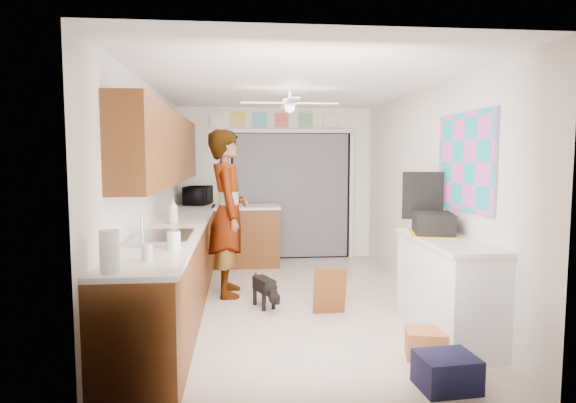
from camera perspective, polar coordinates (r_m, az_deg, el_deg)
name	(u,v)px	position (r m, az deg, el deg)	size (l,w,h in m)	color
floor	(291,302)	(5.75, 0.40, -11.86)	(5.00, 5.00, 0.00)	#C4B29E
ceiling	(291,85)	(5.55, 0.42, 13.61)	(5.00, 5.00, 0.00)	white
wall_back	(276,184)	(8.00, -1.47, 2.11)	(3.20, 3.20, 0.00)	white
wall_front	(333,228)	(3.05, 5.34, -3.19)	(3.20, 3.20, 0.00)	white
wall_left	(149,197)	(5.58, -16.17, 0.49)	(5.00, 5.00, 0.00)	white
wall_right	(426,195)	(5.90, 16.05, 0.75)	(5.00, 5.00, 0.00)	white
left_base_cabinets	(178,267)	(5.65, -12.94, -7.58)	(0.60, 4.80, 0.90)	brown
left_countertop	(178,226)	(5.57, -12.94, -2.86)	(0.62, 4.80, 0.04)	white
upper_cabinets	(165,148)	(5.73, -14.36, 6.16)	(0.32, 4.00, 0.80)	brown
sink_basin	(164,238)	(4.58, -14.53, -4.20)	(0.50, 0.76, 0.06)	silver
faucet	(142,228)	(4.60, -16.90, -3.03)	(0.03, 0.03, 0.22)	silver
peninsula_base	(246,237)	(7.57, -4.97, -4.19)	(1.00, 0.60, 0.90)	brown
peninsula_top	(246,207)	(7.51, -5.00, -0.65)	(1.04, 0.64, 0.04)	white
back_opening_recess	(291,196)	(8.00, 0.33, 0.68)	(2.00, 0.06, 2.10)	black
curtain_panel	(291,196)	(7.96, 0.36, 0.66)	(1.90, 0.03, 2.05)	slate
door_trim_left	(229,196)	(7.93, -6.99, 0.60)	(0.06, 0.04, 2.10)	white
door_trim_right	(351,195)	(8.14, 7.51, 0.71)	(0.06, 0.04, 2.10)	white
door_trim_head	(291,131)	(7.96, 0.36, 8.36)	(2.10, 0.04, 0.06)	white
header_frame_0	(239,120)	(7.96, -5.85, 9.64)	(0.22, 0.02, 0.22)	#D0CA45
header_frame_1	(260,120)	(7.96, -3.30, 9.65)	(0.22, 0.02, 0.22)	#4CB9CC
header_frame_2	(282,120)	(7.99, -0.75, 9.65)	(0.22, 0.02, 0.22)	#D4584F
header_frame_3	(306,120)	(8.03, 2.14, 9.62)	(0.22, 0.02, 0.22)	#69B972
header_frame_4	(330,120)	(8.09, 4.98, 9.57)	(0.22, 0.02, 0.22)	silver
route66_sign	(217,119)	(7.97, -8.40, 9.60)	(0.22, 0.02, 0.26)	silver
right_counter_base	(447,290)	(4.84, 18.32, -9.90)	(0.50, 1.40, 0.90)	white
right_counter_top	(447,241)	(4.74, 18.38, -4.42)	(0.54, 1.44, 0.04)	white
abstract_painting	(465,162)	(4.96, 20.23, 4.42)	(0.03, 1.15, 0.95)	#E755BA
ceiling_fan	(290,103)	(5.73, 0.20, 11.54)	(1.14, 1.14, 0.24)	white
microwave	(198,195)	(7.77, -10.61, 0.71)	(0.53, 0.36, 0.29)	black
soap_bottle	(173,211)	(5.66, -13.43, -1.05)	(0.11, 0.11, 0.29)	silver
jar_a	(174,241)	(4.06, -13.37, -4.52)	(0.11, 0.11, 0.15)	silver
jar_b	(147,252)	(3.70, -16.39, -5.80)	(0.08, 0.08, 0.12)	silver
paper_towel_roll	(110,251)	(3.39, -20.39, -5.56)	(0.13, 0.13, 0.28)	white
suitcase	(433,223)	(4.99, 16.82, -2.47)	(0.36, 0.48, 0.21)	black
suitcase_rim	(433,234)	(5.00, 16.79, -3.72)	(0.44, 0.58, 0.02)	yellow
suitcase_lid	(423,196)	(5.23, 15.68, 0.67)	(0.42, 0.03, 0.50)	black
cardboard_box	(429,344)	(4.42, 16.36, -15.88)	(0.38, 0.29, 0.24)	#B36D38
navy_crate	(447,372)	(3.92, 18.28, -18.63)	(0.41, 0.34, 0.25)	black
cabinet_door_panel	(330,291)	(5.27, 4.98, -10.51)	(0.35, 0.03, 0.53)	brown
man	(228,213)	(5.92, -7.13, -1.37)	(0.74, 0.49, 2.03)	white
dog	(264,291)	(5.54, -2.87, -10.51)	(0.21, 0.48, 0.38)	black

